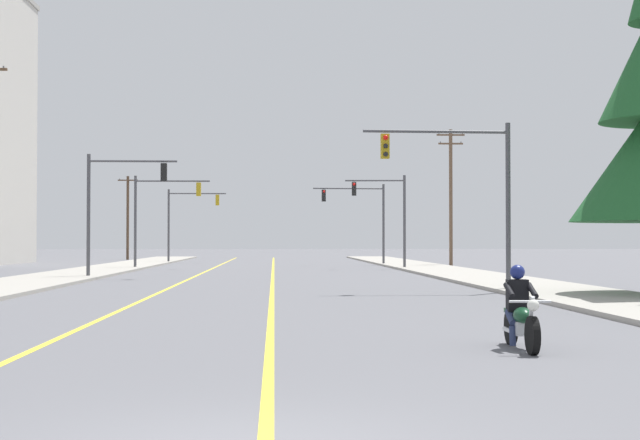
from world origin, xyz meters
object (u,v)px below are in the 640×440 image
at_px(traffic_signal_near_left, 114,197).
at_px(traffic_signal_mid_right, 388,208).
at_px(utility_pole_left_far, 128,216).
at_px(motorcycle_with_rider, 520,315).
at_px(utility_pole_right_far, 451,193).
at_px(traffic_signal_mid_left, 157,207).
at_px(traffic_signal_near_right, 466,179).
at_px(traffic_signal_far_left, 185,214).
at_px(traffic_signal_far_right, 363,211).

height_order(traffic_signal_near_left, traffic_signal_mid_right, same).
bearing_deg(utility_pole_left_far, traffic_signal_near_left, -82.06).
bearing_deg(traffic_signal_mid_right, utility_pole_left_far, 125.04).
relative_size(motorcycle_with_rider, utility_pole_left_far, 0.27).
xyz_separation_m(utility_pole_right_far, utility_pole_left_far, (-27.46, 23.60, -1.14)).
distance_m(motorcycle_with_rider, traffic_signal_mid_left, 48.59).
distance_m(traffic_signal_near_right, traffic_signal_mid_right, 27.82).
relative_size(traffic_signal_mid_left, traffic_signal_far_left, 1.00).
bearing_deg(traffic_signal_mid_left, traffic_signal_far_right, 29.98).
xyz_separation_m(traffic_signal_far_right, traffic_signal_far_left, (-14.25, 8.22, -0.04)).
xyz_separation_m(motorcycle_with_rider, traffic_signal_far_left, (-11.76, 63.55, 3.51)).
height_order(traffic_signal_near_right, traffic_signal_mid_left, same).
relative_size(motorcycle_with_rider, traffic_signal_mid_right, 0.35).
bearing_deg(traffic_signal_near_left, traffic_signal_mid_left, 89.33).
xyz_separation_m(traffic_signal_near_right, traffic_signal_mid_right, (0.50, 27.82, -0.09)).
bearing_deg(traffic_signal_near_left, traffic_signal_far_right, 58.59).
xyz_separation_m(traffic_signal_far_left, utility_pole_left_far, (-6.85, 13.21, 0.19)).
bearing_deg(traffic_signal_mid_right, traffic_signal_far_right, 94.29).
bearing_deg(traffic_signal_far_right, utility_pole_left_far, 134.55).
bearing_deg(utility_pole_left_far, traffic_signal_mid_right, -54.96).
xyz_separation_m(traffic_signal_mid_right, traffic_signal_mid_left, (-15.28, 1.30, 0.07)).
bearing_deg(traffic_signal_far_right, traffic_signal_mid_right, -85.71).
xyz_separation_m(traffic_signal_mid_right, traffic_signal_far_left, (-14.97, 17.92, 0.06)).
bearing_deg(utility_pole_left_far, motorcycle_with_rider, -76.37).
distance_m(motorcycle_with_rider, traffic_signal_far_right, 55.50).
bearing_deg(traffic_signal_mid_right, traffic_signal_near_right, -91.03).
bearing_deg(traffic_signal_mid_left, motorcycle_with_rider, -75.58).
distance_m(traffic_signal_near_left, utility_pole_right_far, 30.49).
relative_size(traffic_signal_mid_right, utility_pole_right_far, 0.61).
bearing_deg(traffic_signal_far_right, traffic_signal_near_right, -89.65).
relative_size(traffic_signal_mid_right, utility_pole_left_far, 0.76).
height_order(motorcycle_with_rider, traffic_signal_far_left, traffic_signal_far_left).
bearing_deg(motorcycle_with_rider, utility_pole_left_far, 103.63).
height_order(traffic_signal_mid_right, traffic_signal_far_left, same).
xyz_separation_m(traffic_signal_far_right, utility_pole_right_far, (6.36, -2.18, 1.29)).
bearing_deg(traffic_signal_far_right, utility_pole_right_far, -18.89).
height_order(traffic_signal_mid_left, utility_pole_right_far, utility_pole_right_far).
distance_m(traffic_signal_near_right, utility_pole_right_far, 35.89).
distance_m(traffic_signal_mid_left, traffic_signal_far_right, 16.81).
bearing_deg(traffic_signal_far_left, traffic_signal_far_right, -29.98).
distance_m(traffic_signal_near_right, traffic_signal_mid_left, 32.66).
height_order(traffic_signal_near_left, traffic_signal_far_left, same).
relative_size(utility_pole_right_far, utility_pole_left_far, 1.24).
relative_size(motorcycle_with_rider, traffic_signal_mid_left, 0.35).
relative_size(motorcycle_with_rider, traffic_signal_far_right, 0.35).
bearing_deg(traffic_signal_far_right, traffic_signal_mid_left, -150.02).
bearing_deg(traffic_signal_mid_left, traffic_signal_near_left, -90.67).
xyz_separation_m(traffic_signal_mid_right, utility_pole_right_far, (5.63, 7.52, 1.38)).
bearing_deg(traffic_signal_near_right, traffic_signal_mid_left, 116.92).
bearing_deg(traffic_signal_far_right, traffic_signal_far_left, 150.02).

